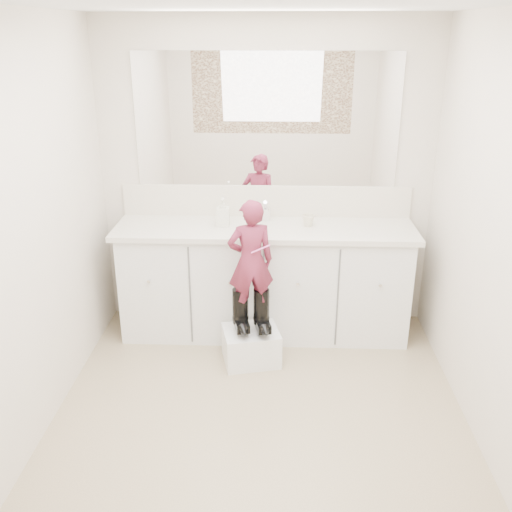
{
  "coord_description": "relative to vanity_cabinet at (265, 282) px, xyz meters",
  "views": [
    {
      "loc": [
        0.1,
        -2.88,
        2.28
      ],
      "look_at": [
        -0.05,
        0.79,
        0.82
      ],
      "focal_mm": 40.0,
      "sensor_mm": 36.0,
      "label": 1
    }
  ],
  "objects": [
    {
      "name": "wall_back",
      "position": [
        0.0,
        0.27,
        0.77
      ],
      "size": [
        2.6,
        0.0,
        2.6
      ],
      "primitive_type": "plane",
      "rotation": [
        1.57,
        0.0,
        0.0
      ],
      "color": "beige",
      "rests_on": "floor"
    },
    {
      "name": "floor",
      "position": [
        0.0,
        -1.23,
        -0.42
      ],
      "size": [
        3.0,
        3.0,
        0.0
      ],
      "primitive_type": "plane",
      "color": "#8B795B",
      "rests_on": "ground"
    },
    {
      "name": "mirror",
      "position": [
        0.0,
        0.26,
        1.22
      ],
      "size": [
        2.0,
        0.02,
        1.0
      ],
      "primitive_type": "cube",
      "color": "white",
      "rests_on": "wall_back"
    },
    {
      "name": "faucet",
      "position": [
        0.0,
        0.15,
        0.52
      ],
      "size": [
        0.08,
        0.08,
        0.1
      ],
      "primitive_type": "cylinder",
      "color": "silver",
      "rests_on": "countertop"
    },
    {
      "name": "wall_right",
      "position": [
        1.3,
        -1.23,
        0.78
      ],
      "size": [
        0.0,
        3.0,
        3.0
      ],
      "primitive_type": "plane",
      "rotation": [
        1.57,
        0.0,
        -1.57
      ],
      "color": "beige",
      "rests_on": "floor"
    },
    {
      "name": "vanity_cabinet",
      "position": [
        0.0,
        0.0,
        0.0
      ],
      "size": [
        2.2,
        0.55,
        0.85
      ],
      "primitive_type": "cube",
      "color": "silver",
      "rests_on": "floor"
    },
    {
      "name": "countertop",
      "position": [
        0.0,
        -0.01,
        0.45
      ],
      "size": [
        2.28,
        0.58,
        0.04
      ],
      "primitive_type": "cube",
      "color": "beige",
      "rests_on": "vanity_cabinet"
    },
    {
      "name": "soap_bottle",
      "position": [
        -0.32,
        0.01,
        0.57
      ],
      "size": [
        0.1,
        0.1,
        0.21
      ],
      "primitive_type": "imported",
      "rotation": [
        0.0,
        0.0,
        -0.0
      ],
      "color": "beige",
      "rests_on": "countertop"
    },
    {
      "name": "boot_left",
      "position": [
        -0.16,
        -0.48,
        -0.01
      ],
      "size": [
        0.17,
        0.24,
        0.33
      ],
      "primitive_type": null,
      "rotation": [
        0.0,
        0.0,
        0.23
      ],
      "color": "black",
      "rests_on": "step_stool"
    },
    {
      "name": "backsplash",
      "position": [
        0.0,
        0.26,
        0.59
      ],
      "size": [
        2.28,
        0.03,
        0.25
      ],
      "primitive_type": "cube",
      "color": "beige",
      "rests_on": "countertop"
    },
    {
      "name": "ceiling",
      "position": [
        0.0,
        -1.23,
        1.97
      ],
      "size": [
        3.0,
        3.0,
        0.0
      ],
      "primitive_type": "plane",
      "rotation": [
        3.14,
        0.0,
        0.0
      ],
      "color": "white",
      "rests_on": "wall_back"
    },
    {
      "name": "wall_left",
      "position": [
        -1.3,
        -1.23,
        0.78
      ],
      "size": [
        0.0,
        3.0,
        3.0
      ],
      "primitive_type": "plane",
      "rotation": [
        1.57,
        0.0,
        1.57
      ],
      "color": "beige",
      "rests_on": "floor"
    },
    {
      "name": "wall_front",
      "position": [
        0.0,
        -2.73,
        0.77
      ],
      "size": [
        2.6,
        0.0,
        2.6
      ],
      "primitive_type": "plane",
      "rotation": [
        -1.57,
        0.0,
        0.0
      ],
      "color": "beige",
      "rests_on": "floor"
    },
    {
      "name": "boot_right",
      "position": [
        -0.01,
        -0.48,
        -0.01
      ],
      "size": [
        0.17,
        0.24,
        0.33
      ],
      "primitive_type": null,
      "rotation": [
        0.0,
        0.0,
        0.23
      ],
      "color": "black",
      "rests_on": "step_stool"
    },
    {
      "name": "toothbrush",
      "position": [
        -0.02,
        -0.51,
        0.48
      ],
      "size": [
        0.13,
        0.04,
        0.06
      ],
      "primitive_type": "cylinder",
      "rotation": [
        0.0,
        1.22,
        0.23
      ],
      "color": "#F760B7",
      "rests_on": "toddler"
    },
    {
      "name": "step_stool",
      "position": [
        -0.09,
        -0.48,
        -0.3
      ],
      "size": [
        0.46,
        0.41,
        0.25
      ],
      "primitive_type": "cube",
      "rotation": [
        0.0,
        0.0,
        0.23
      ],
      "color": "white",
      "rests_on": "floor"
    },
    {
      "name": "dot_panel",
      "position": [
        0.0,
        -2.71,
        1.22
      ],
      "size": [
        2.0,
        0.01,
        1.2
      ],
      "primitive_type": "cube",
      "color": "#472819",
      "rests_on": "wall_front"
    },
    {
      "name": "toddler",
      "position": [
        -0.09,
        -0.48,
        0.37
      ],
      "size": [
        0.36,
        0.28,
        0.88
      ],
      "primitive_type": "imported",
      "rotation": [
        0.0,
        0.0,
        3.37
      ],
      "color": "#B1365C",
      "rests_on": "step_stool"
    },
    {
      "name": "cup",
      "position": [
        0.33,
        0.02,
        0.51
      ],
      "size": [
        0.13,
        0.13,
        0.09
      ],
      "primitive_type": "imported",
      "rotation": [
        0.0,
        0.0,
        -0.39
      ],
      "color": "beige",
      "rests_on": "countertop"
    }
  ]
}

